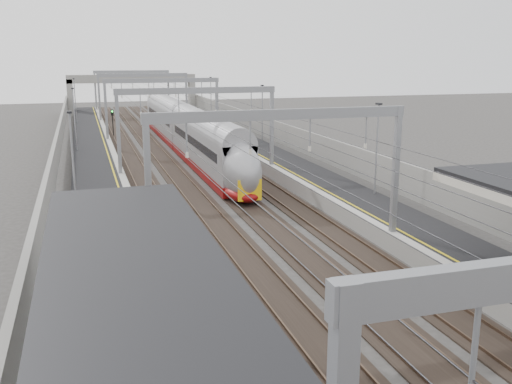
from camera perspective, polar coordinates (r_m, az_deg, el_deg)
platform_left at (r=49.30m, az=-15.57°, el=1.80°), size 4.00×120.00×1.00m
platform_right at (r=52.14m, az=2.28°, el=2.90°), size 4.00×120.00×1.00m
tracks at (r=50.20m, az=-6.38°, el=1.89°), size 11.40×140.00×0.20m
overhead_line at (r=55.85m, az=-7.84°, el=9.33°), size 13.00×140.00×6.60m
overbridge at (r=103.86m, az=-12.27°, el=10.54°), size 22.00×2.20×6.90m
wall_left at (r=49.14m, az=-19.38°, el=2.80°), size 0.30×120.00×3.20m
wall_right at (r=53.09m, az=5.56°, el=4.25°), size 0.30×120.00×3.20m
train at (r=59.26m, az=-6.72°, el=5.60°), size 2.61×47.55×4.13m
signal_green at (r=74.72m, az=-14.16°, el=7.19°), size 0.32×0.32×3.48m
signal_red_near at (r=74.07m, az=-7.54°, el=7.43°), size 0.32×0.32×3.48m
signal_red_far at (r=82.59m, az=-7.01°, el=8.06°), size 0.32×0.32×3.48m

